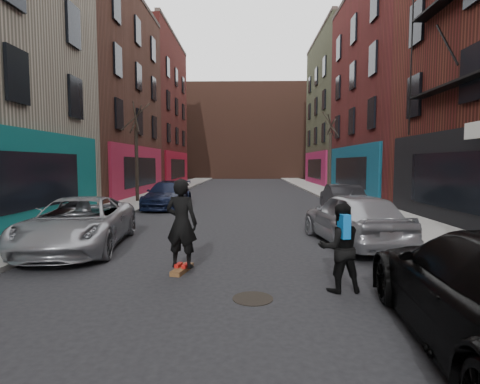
{
  "coord_description": "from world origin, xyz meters",
  "views": [
    {
      "loc": [
        0.2,
        -3.45,
        2.33
      ],
      "look_at": [
        0.01,
        5.86,
        1.6
      ],
      "focal_mm": 28.0,
      "sensor_mm": 36.0,
      "label": 1
    }
  ],
  "objects_px": {
    "tree_right_far": "(330,146)",
    "manhole": "(253,298)",
    "skateboarder": "(182,223)",
    "parked_right_end": "(341,198)",
    "parked_left_far": "(79,223)",
    "skateboard": "(182,269)",
    "parked_left_end": "(168,195)",
    "pedestrian": "(340,247)",
    "parked_right_far": "(353,218)",
    "tree_left_far": "(136,144)"
  },
  "relations": [
    {
      "from": "tree_right_far",
      "to": "parked_right_end",
      "type": "distance_m",
      "value": 10.38
    },
    {
      "from": "parked_right_end",
      "to": "parked_left_end",
      "type": "bearing_deg",
      "value": -7.92
    },
    {
      "from": "tree_left_far",
      "to": "parked_left_end",
      "type": "distance_m",
      "value": 4.21
    },
    {
      "from": "parked_left_far",
      "to": "parked_right_end",
      "type": "height_order",
      "value": "parked_left_far"
    },
    {
      "from": "tree_right_far",
      "to": "manhole",
      "type": "height_order",
      "value": "tree_right_far"
    },
    {
      "from": "skateboard",
      "to": "manhole",
      "type": "relative_size",
      "value": 1.14
    },
    {
      "from": "pedestrian",
      "to": "manhole",
      "type": "distance_m",
      "value": 1.81
    },
    {
      "from": "parked_left_far",
      "to": "skateboard",
      "type": "relative_size",
      "value": 6.23
    },
    {
      "from": "parked_right_far",
      "to": "tree_right_far",
      "type": "bearing_deg",
      "value": -107.83
    },
    {
      "from": "pedestrian",
      "to": "tree_left_far",
      "type": "bearing_deg",
      "value": -68.36
    },
    {
      "from": "parked_left_end",
      "to": "tree_right_far",
      "type": "bearing_deg",
      "value": 40.33
    },
    {
      "from": "parked_right_end",
      "to": "manhole",
      "type": "height_order",
      "value": "parked_right_end"
    },
    {
      "from": "parked_left_far",
      "to": "parked_right_far",
      "type": "xyz_separation_m",
      "value": [
        7.58,
        0.66,
        0.07
      ]
    },
    {
      "from": "skateboarder",
      "to": "skateboard",
      "type": "bearing_deg",
      "value": -0.0
    },
    {
      "from": "parked_right_far",
      "to": "manhole",
      "type": "height_order",
      "value": "parked_right_far"
    },
    {
      "from": "parked_right_end",
      "to": "skateboard",
      "type": "height_order",
      "value": "parked_right_end"
    },
    {
      "from": "parked_left_end",
      "to": "skateboarder",
      "type": "relative_size",
      "value": 2.46
    },
    {
      "from": "skateboarder",
      "to": "parked_right_end",
      "type": "bearing_deg",
      "value": -107.71
    },
    {
      "from": "parked_left_end",
      "to": "skateboarder",
      "type": "bearing_deg",
      "value": -75.39
    },
    {
      "from": "tree_left_far",
      "to": "parked_right_far",
      "type": "bearing_deg",
      "value": -49.07
    },
    {
      "from": "tree_right_far",
      "to": "skateboard",
      "type": "bearing_deg",
      "value": -110.66
    },
    {
      "from": "parked_right_end",
      "to": "skateboarder",
      "type": "xyz_separation_m",
      "value": [
        -5.8,
        -9.78,
        0.38
      ]
    },
    {
      "from": "tree_right_far",
      "to": "parked_left_far",
      "type": "distance_m",
      "value": 20.65
    },
    {
      "from": "parked_left_end",
      "to": "tree_left_far",
      "type": "bearing_deg",
      "value": 135.49
    },
    {
      "from": "parked_left_end",
      "to": "parked_right_far",
      "type": "distance_m",
      "value": 11.13
    },
    {
      "from": "tree_left_far",
      "to": "pedestrian",
      "type": "distance_m",
      "value": 17.03
    },
    {
      "from": "skateboard",
      "to": "skateboarder",
      "type": "relative_size",
      "value": 0.42
    },
    {
      "from": "pedestrian",
      "to": "manhole",
      "type": "relative_size",
      "value": 2.29
    },
    {
      "from": "parked_left_end",
      "to": "parked_right_far",
      "type": "height_order",
      "value": "parked_right_far"
    },
    {
      "from": "tree_right_far",
      "to": "pedestrian",
      "type": "xyz_separation_m",
      "value": [
        -4.34,
        -20.78,
        -2.72
      ]
    },
    {
      "from": "pedestrian",
      "to": "skateboard",
      "type": "bearing_deg",
      "value": -27.56
    },
    {
      "from": "parked_right_end",
      "to": "parked_right_far",
      "type": "bearing_deg",
      "value": 81.0
    },
    {
      "from": "skateboarder",
      "to": "manhole",
      "type": "distance_m",
      "value": 2.41
    },
    {
      "from": "tree_right_far",
      "to": "parked_right_far",
      "type": "xyz_separation_m",
      "value": [
        -3.0,
        -16.84,
        -2.76
      ]
    },
    {
      "from": "tree_right_far",
      "to": "parked_left_far",
      "type": "xyz_separation_m",
      "value": [
        -10.58,
        -17.5,
        -2.84
      ]
    },
    {
      "from": "skateboard",
      "to": "parked_right_end",
      "type": "bearing_deg",
      "value": 72.29
    },
    {
      "from": "tree_left_far",
      "to": "skateboarder",
      "type": "bearing_deg",
      "value": -69.86
    },
    {
      "from": "tree_right_far",
      "to": "skateboard",
      "type": "xyz_separation_m",
      "value": [
        -7.4,
        -19.63,
        -3.48
      ]
    },
    {
      "from": "tree_right_far",
      "to": "parked_right_end",
      "type": "xyz_separation_m",
      "value": [
        -1.6,
        -9.84,
        -2.86
      ]
    },
    {
      "from": "parked_right_end",
      "to": "skateboarder",
      "type": "height_order",
      "value": "skateboarder"
    },
    {
      "from": "tree_right_far",
      "to": "pedestrian",
      "type": "relative_size",
      "value": 4.25
    },
    {
      "from": "skateboard",
      "to": "manhole",
      "type": "height_order",
      "value": "skateboard"
    },
    {
      "from": "parked_left_end",
      "to": "parked_right_end",
      "type": "xyz_separation_m",
      "value": [
        8.54,
        -1.54,
        -0.01
      ]
    },
    {
      "from": "parked_right_end",
      "to": "skateboard",
      "type": "xyz_separation_m",
      "value": [
        -5.8,
        -9.78,
        -0.62
      ]
    },
    {
      "from": "skateboarder",
      "to": "parked_left_end",
      "type": "bearing_deg",
      "value": -63.46
    },
    {
      "from": "tree_right_far",
      "to": "skateboarder",
      "type": "height_order",
      "value": "tree_right_far"
    },
    {
      "from": "parked_left_end",
      "to": "skateboard",
      "type": "bearing_deg",
      "value": -75.39
    },
    {
      "from": "parked_left_far",
      "to": "parked_right_end",
      "type": "distance_m",
      "value": 11.8
    },
    {
      "from": "parked_right_end",
      "to": "pedestrian",
      "type": "relative_size",
      "value": 2.54
    },
    {
      "from": "parked_left_far",
      "to": "parked_right_far",
      "type": "relative_size",
      "value": 1.11
    }
  ]
}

